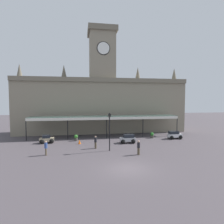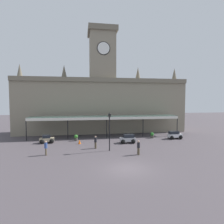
{
  "view_description": "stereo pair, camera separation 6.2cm",
  "coord_description": "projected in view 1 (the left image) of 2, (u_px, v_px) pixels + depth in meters",
  "views": [
    {
      "loc": [
        -4.26,
        -16.56,
        6.35
      ],
      "look_at": [
        0.0,
        8.87,
        4.72
      ],
      "focal_mm": 30.12,
      "sensor_mm": 36.0,
      "label": 1
    },
    {
      "loc": [
        -4.2,
        -16.57,
        6.35
      ],
      "look_at": [
        0.0,
        8.87,
        4.72
      ],
      "focal_mm": 30.12,
      "sensor_mm": 36.0,
      "label": 2
    }
  ],
  "objects": [
    {
      "name": "pedestrian_beside_cars",
      "position": [
        96.0,
        142.0,
        24.69
      ],
      "size": [
        0.34,
        0.37,
        1.67
      ],
      "color": "brown",
      "rests_on": "ground"
    },
    {
      "name": "entrance_canopy",
      "position": [
        106.0,
        117.0,
        32.63
      ],
      "size": [
        25.63,
        3.26,
        3.59
      ],
      "color": "#38564C",
      "rests_on": "ground"
    },
    {
      "name": "planter_forecourt_centre",
      "position": [
        76.0,
        138.0,
        29.33
      ],
      "size": [
        0.6,
        0.6,
        0.96
      ],
      "color": "#47423D",
      "rests_on": "ground"
    },
    {
      "name": "pedestrian_near_entrance",
      "position": [
        46.0,
        147.0,
        21.61
      ],
      "size": [
        0.34,
        0.38,
        1.67
      ],
      "color": "brown",
      "rests_on": "ground"
    },
    {
      "name": "planter_near_kerb",
      "position": [
        152.0,
        135.0,
        31.48
      ],
      "size": [
        0.6,
        0.6,
        0.96
      ],
      "color": "#47423D",
      "rests_on": "ground"
    },
    {
      "name": "ground_plane",
      "position": [
        128.0,
        169.0,
        17.4
      ],
      "size": [
        140.0,
        140.0,
        0.0
      ],
      "primitive_type": "plane",
      "color": "#4B4449"
    },
    {
      "name": "station_building",
      "position": [
        102.0,
        100.0,
        37.51
      ],
      "size": [
        32.7,
        5.86,
        20.22
      ],
      "color": "gray",
      "rests_on": "ground"
    },
    {
      "name": "car_white_estate",
      "position": [
        175.0,
        135.0,
        30.85
      ],
      "size": [
        2.26,
        1.56,
        1.27
      ],
      "color": "silver",
      "rests_on": "ground"
    },
    {
      "name": "car_silver_estate",
      "position": [
        128.0,
        139.0,
        27.81
      ],
      "size": [
        2.27,
        1.57,
        1.27
      ],
      "color": "#B2B5BA",
      "rests_on": "ground"
    },
    {
      "name": "traffic_cone",
      "position": [
        79.0,
        142.0,
        27.26
      ],
      "size": [
        0.4,
        0.4,
        0.65
      ],
      "primitive_type": "cone",
      "color": "orange",
      "rests_on": "ground"
    },
    {
      "name": "pedestrian_crossing_forecourt",
      "position": [
        139.0,
        147.0,
        21.83
      ],
      "size": [
        0.34,
        0.38,
        1.67
      ],
      "color": "brown",
      "rests_on": "ground"
    },
    {
      "name": "car_beige_sedan",
      "position": [
        47.0,
        140.0,
        27.81
      ],
      "size": [
        2.13,
        1.66,
        1.19
      ],
      "color": "tan",
      "rests_on": "ground"
    },
    {
      "name": "victorian_lamppost",
      "position": [
        110.0,
        127.0,
        23.41
      ],
      "size": [
        0.3,
        0.3,
        4.81
      ],
      "color": "black",
      "rests_on": "ground"
    }
  ]
}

